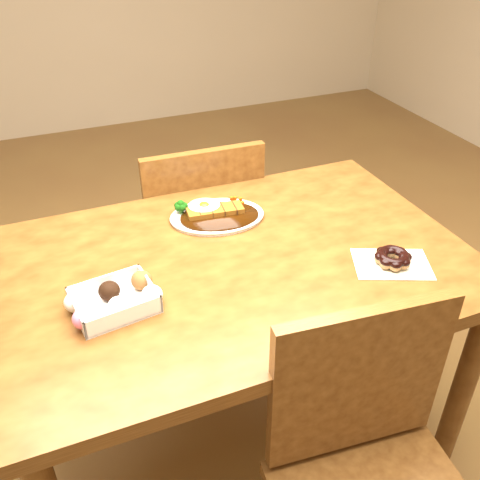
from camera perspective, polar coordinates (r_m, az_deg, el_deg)
name	(u,v)px	position (r m, az deg, el deg)	size (l,w,h in m)	color
ground	(236,441)	(1.91, -0.38, -20.69)	(6.00, 6.00, 0.00)	brown
table	(236,289)	(1.43, -0.48, -5.26)	(1.20, 0.80, 0.75)	#4C280F
chair_far	(197,237)	(1.96, -4.59, 0.34)	(0.43, 0.43, 0.87)	#4C280F
katsu_curry_plate	(215,214)	(1.53, -2.65, 2.78)	(0.29, 0.23, 0.05)	white
donut_box	(114,299)	(1.24, -13.28, -6.20)	(0.21, 0.16, 0.05)	white
pon_de_ring	(393,258)	(1.39, 15.99, -1.89)	(0.23, 0.20, 0.04)	silver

